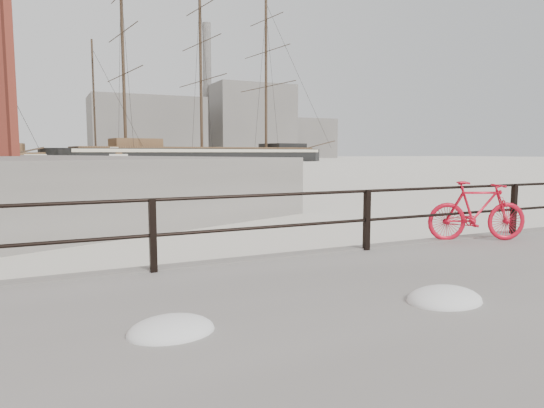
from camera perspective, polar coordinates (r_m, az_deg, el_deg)
name	(u,v)px	position (r m, az deg, el deg)	size (l,w,h in m)	color
ground	(505,251)	(10.80, 25.71, -4.98)	(400.00, 400.00, 0.00)	white
guardrail	(514,209)	(10.58, 26.55, -0.57)	(28.00, 0.10, 1.00)	black
bicycle	(477,211)	(9.58, 22.98, -0.77)	(1.81, 0.27, 1.09)	red
barque_black	(202,162)	(99.44, -8.22, 4.89)	(67.46, 22.08, 37.65)	black
schooner_mid	(52,164)	(91.29, -24.43, 4.31)	(31.22, 13.21, 22.25)	beige
industrial_west	(147,129)	(149.50, -14.50, 8.59)	(32.00, 18.00, 18.00)	gray
industrial_mid	(250,122)	(164.62, -2.64, 9.57)	(26.00, 20.00, 24.00)	gray
industrial_east	(303,139)	(178.90, 3.61, 7.69)	(20.00, 16.00, 14.00)	gray
smokestack	(207,92)	(165.73, -7.61, 12.98)	(2.80, 2.80, 44.00)	gray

